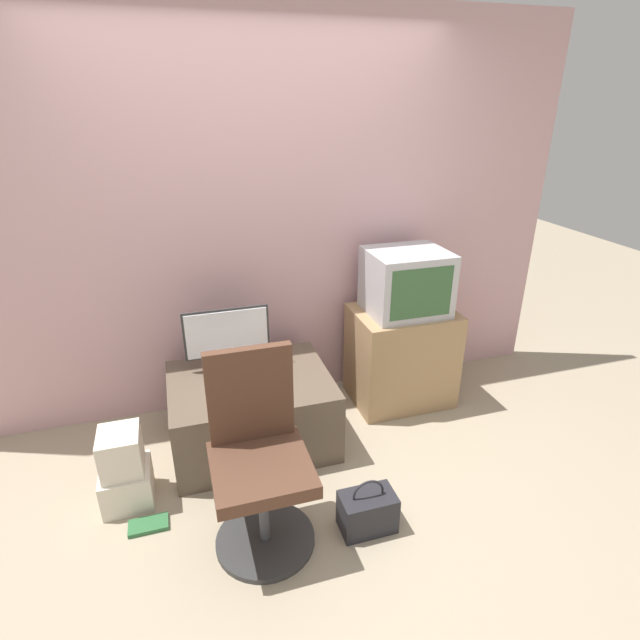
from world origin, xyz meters
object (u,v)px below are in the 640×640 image
Objects in this scene: keyboard at (235,385)px; office_chair at (259,463)px; crt_tv at (406,282)px; book at (149,525)px; mouse at (273,376)px; main_monitor at (227,339)px; cardboard_box_lower at (127,485)px; handbag at (367,511)px.

office_chair reaches higher than keyboard.
office_chair is at bearing -141.67° from crt_tv.
mouse is at bearing 33.28° from book.
main_monitor is 1.00m from cardboard_box_lower.
book is (-0.56, -0.50, -0.46)m from keyboard.
office_chair reaches higher than mouse.
mouse is 0.98m from handbag.
cardboard_box_lower reaches higher than book.
main_monitor is 1.33m from handbag.
handbag is 1.54× the size of book.
main_monitor is 7.63× the size of mouse.
cardboard_box_lower is at bearing -142.16° from main_monitor.
keyboard is 4.53× the size of mouse.
office_chair is (-0.23, -0.73, -0.03)m from mouse.
book is at bearing -138.15° from keyboard.
crt_tv is at bearing 12.98° from mouse.
book is (-0.79, -0.52, -0.47)m from mouse.
handbag is (1.19, -0.57, 0.00)m from cardboard_box_lower.
keyboard is 0.80m from cardboard_box_lower.
crt_tv reaches higher than handbag.
mouse is 0.35× the size of book.
office_chair is 3.23× the size of handbag.
handbag is at bearing -122.36° from crt_tv.
main_monitor is 0.53× the size of office_chair.
crt_tv is 2.59× the size of book.
mouse reaches higher than book.
book is at bearing -126.89° from main_monitor.
crt_tv reaches higher than cardboard_box_lower.
crt_tv reaches higher than mouse.
crt_tv is (0.98, 0.23, 0.44)m from mouse.
main_monitor is 0.31m from keyboard.
handbag is at bearing -13.61° from office_chair.
cardboard_box_lower is at bearing -157.91° from keyboard.
main_monitor is 1.94× the size of cardboard_box_lower.
main_monitor is at bearing 53.11° from book.
crt_tv is at bearing 11.57° from keyboard.
cardboard_box_lower is (-0.89, -0.29, -0.37)m from mouse.
main_monitor is 0.98m from office_chair.
office_chair is 0.74m from book.
crt_tv is at bearing 15.37° from cardboard_box_lower.
handbag is at bearing -25.52° from cardboard_box_lower.
office_chair is (-1.21, -0.96, -0.47)m from crt_tv.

